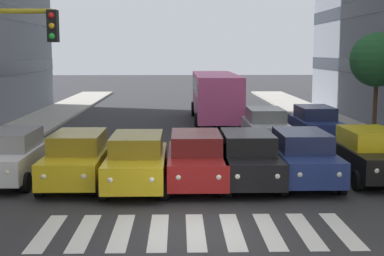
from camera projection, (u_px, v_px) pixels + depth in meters
name	position (u px, v px, depth m)	size (l,w,h in m)	color
ground_plane	(196.00, 231.00, 13.20)	(180.00, 180.00, 0.00)	#2D2D30
crosswalk_markings	(196.00, 231.00, 13.20)	(7.65, 2.80, 0.01)	silver
car_0	(370.00, 154.00, 18.47)	(2.02, 4.44, 1.72)	black
car_1	(302.00, 157.00, 17.96)	(2.02, 4.44, 1.72)	navy
car_2	(248.00, 158.00, 17.72)	(2.02, 4.44, 1.72)	black
car_3	(196.00, 159.00, 17.61)	(2.02, 4.44, 1.72)	maroon
car_4	(137.00, 161.00, 17.31)	(2.02, 4.44, 1.72)	gold
car_5	(78.00, 158.00, 17.72)	(2.02, 4.44, 1.72)	gold
car_6	(11.00, 155.00, 18.22)	(2.02, 4.44, 1.72)	silver
car_row2_0	(266.00, 126.00, 25.32)	(2.02, 4.44, 1.72)	#B2B7BC
car_row2_1	(315.00, 124.00, 26.25)	(2.02, 4.44, 1.72)	navy
bus_behind_traffic	(215.00, 92.00, 33.34)	(2.78, 10.50, 3.00)	#DB5193
street_tree_2	(377.00, 60.00, 26.12)	(2.63, 2.63, 5.13)	#513823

